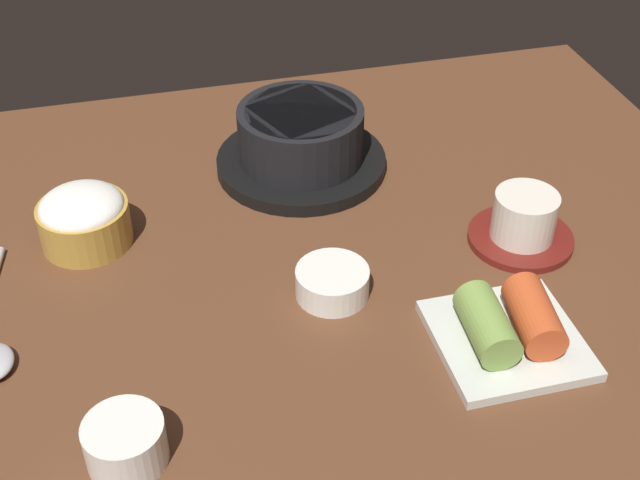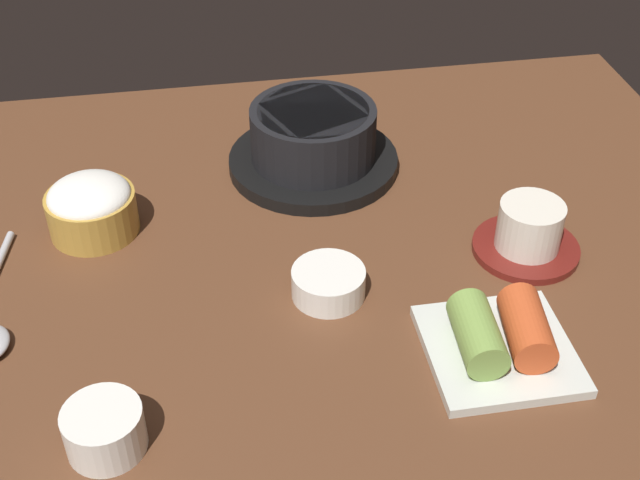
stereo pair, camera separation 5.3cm
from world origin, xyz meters
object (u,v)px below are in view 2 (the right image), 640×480
(banchan_cup_center, at_px, (328,282))
(kimchi_plate, at_px, (501,339))
(rice_bowl, at_px, (91,206))
(side_bowl_near, at_px, (104,429))
(tea_cup_with_saucer, at_px, (529,232))
(stone_pot, at_px, (313,141))

(banchan_cup_center, distance_m, kimchi_plate, 0.17)
(rice_bowl, height_order, side_bowl_near, rice_bowl)
(rice_bowl, distance_m, side_bowl_near, 0.29)
(tea_cup_with_saucer, relative_size, kimchi_plate, 0.85)
(tea_cup_with_saucer, relative_size, banchan_cup_center, 1.54)
(stone_pot, xyz_separation_m, banchan_cup_center, (-0.02, -0.22, -0.02))
(banchan_cup_center, height_order, side_bowl_near, side_bowl_near)
(stone_pot, xyz_separation_m, kimchi_plate, (0.11, -0.33, -0.02))
(stone_pot, relative_size, tea_cup_with_saucer, 1.80)
(banchan_cup_center, bearing_deg, rice_bowl, 147.70)
(kimchi_plate, bearing_deg, side_bowl_near, -172.61)
(banchan_cup_center, xyz_separation_m, kimchi_plate, (0.14, -0.10, 0.00))
(tea_cup_with_saucer, bearing_deg, rice_bowl, 165.70)
(side_bowl_near, bearing_deg, banchan_cup_center, 35.85)
(stone_pot, height_order, side_bowl_near, stone_pot)
(banchan_cup_center, relative_size, kimchi_plate, 0.55)
(tea_cup_with_saucer, bearing_deg, kimchi_plate, -119.32)
(rice_bowl, distance_m, tea_cup_with_saucer, 0.45)
(kimchi_plate, bearing_deg, tea_cup_with_saucer, 60.68)
(rice_bowl, relative_size, kimchi_plate, 0.72)
(rice_bowl, height_order, banchan_cup_center, rice_bowl)
(banchan_cup_center, bearing_deg, kimchi_plate, -37.67)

